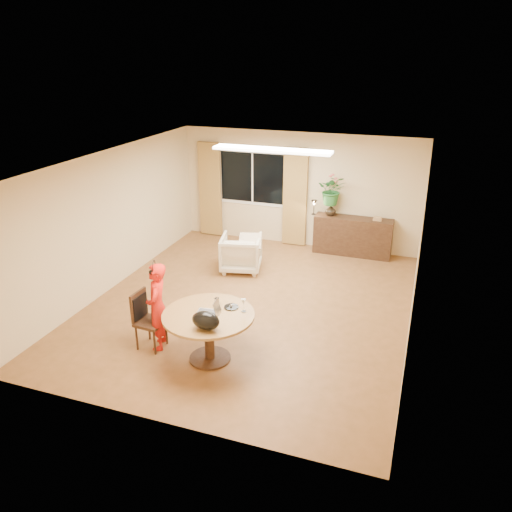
{
  "coord_description": "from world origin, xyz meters",
  "views": [
    {
      "loc": [
        2.72,
        -7.49,
        4.25
      ],
      "look_at": [
        0.18,
        -0.2,
        1.05
      ],
      "focal_mm": 35.0,
      "sensor_mm": 36.0,
      "label": 1
    }
  ],
  "objects_px": {
    "child": "(157,307)",
    "dining_chair": "(150,321)",
    "dining_table": "(209,324)",
    "sideboard": "(353,236)",
    "armchair": "(241,253)"
  },
  "relations": [
    {
      "from": "child",
      "to": "sideboard",
      "type": "distance_m",
      "value": 5.23
    },
    {
      "from": "sideboard",
      "to": "armchair",
      "type": "bearing_deg",
      "value": -141.54
    },
    {
      "from": "dining_chair",
      "to": "dining_table",
      "type": "bearing_deg",
      "value": 3.53
    },
    {
      "from": "dining_chair",
      "to": "sideboard",
      "type": "relative_size",
      "value": 0.53
    },
    {
      "from": "dining_table",
      "to": "sideboard",
      "type": "relative_size",
      "value": 0.78
    },
    {
      "from": "child",
      "to": "armchair",
      "type": "bearing_deg",
      "value": 158.44
    },
    {
      "from": "child",
      "to": "sideboard",
      "type": "bearing_deg",
      "value": 136.47
    },
    {
      "from": "child",
      "to": "armchair",
      "type": "height_order",
      "value": "child"
    },
    {
      "from": "child",
      "to": "dining_table",
      "type": "bearing_deg",
      "value": 66.7
    },
    {
      "from": "dining_table",
      "to": "dining_chair",
      "type": "bearing_deg",
      "value": 179.25
    },
    {
      "from": "sideboard",
      "to": "dining_chair",
      "type": "bearing_deg",
      "value": -115.49
    },
    {
      "from": "child",
      "to": "dining_chair",
      "type": "bearing_deg",
      "value": -82.47
    },
    {
      "from": "child",
      "to": "armchair",
      "type": "relative_size",
      "value": 1.68
    },
    {
      "from": "dining_chair",
      "to": "child",
      "type": "height_order",
      "value": "child"
    },
    {
      "from": "dining_table",
      "to": "dining_chair",
      "type": "xyz_separation_m",
      "value": [
        -0.98,
        0.01,
        -0.14
      ]
    }
  ]
}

